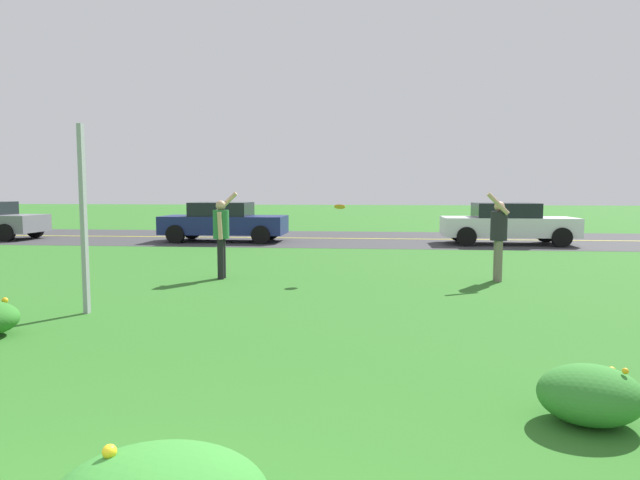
% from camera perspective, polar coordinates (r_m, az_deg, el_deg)
% --- Properties ---
extents(ground_plane, '(120.00, 120.00, 0.00)m').
position_cam_1_polar(ground_plane, '(11.84, -0.86, -4.04)').
color(ground_plane, '#2D6B23').
extents(highway_strip, '(120.00, 7.49, 0.01)m').
position_cam_1_polar(highway_strip, '(21.69, 2.23, 0.16)').
color(highway_strip, '#38383A').
rests_on(highway_strip, ground).
extents(highway_center_stripe, '(120.00, 0.16, 0.00)m').
position_cam_1_polar(highway_center_stripe, '(21.69, 2.23, 0.17)').
color(highway_center_stripe, yellow).
rests_on(highway_center_stripe, ground).
extents(daylily_clump_front_left, '(0.83, 0.74, 0.49)m').
position_cam_1_polar(daylily_clump_front_left, '(5.14, 26.09, -14.13)').
color(daylily_clump_front_left, '#337F2D').
rests_on(daylily_clump_front_left, ground).
extents(sign_post_near_path, '(0.07, 0.10, 2.89)m').
position_cam_1_polar(sign_post_near_path, '(9.14, -23.21, 1.93)').
color(sign_post_near_path, '#93969B').
rests_on(sign_post_near_path, ground).
extents(person_thrower_green_shirt, '(0.49, 0.50, 1.86)m').
position_cam_1_polar(person_thrower_green_shirt, '(11.97, -10.15, 0.86)').
color(person_thrower_green_shirt, '#287038').
rests_on(person_thrower_green_shirt, ground).
extents(person_catcher_dark_shirt, '(0.48, 0.50, 1.85)m').
position_cam_1_polar(person_catcher_dark_shirt, '(12.03, 17.94, 0.67)').
color(person_catcher_dark_shirt, '#232328').
rests_on(person_catcher_dark_shirt, ground).
extents(frisbee_orange, '(0.24, 0.23, 0.11)m').
position_cam_1_polar(frisbee_orange, '(11.73, 2.04, 3.45)').
color(frisbee_orange, orange).
extents(car_navy_center_left, '(4.50, 2.00, 1.45)m').
position_cam_1_polar(car_navy_center_left, '(20.70, -9.90, 1.89)').
color(car_navy_center_left, navy).
rests_on(car_navy_center_left, ground).
extents(car_white_center_right, '(4.50, 2.00, 1.45)m').
position_cam_1_polar(car_white_center_right, '(20.43, 18.75, 1.65)').
color(car_white_center_right, silver).
rests_on(car_white_center_right, ground).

